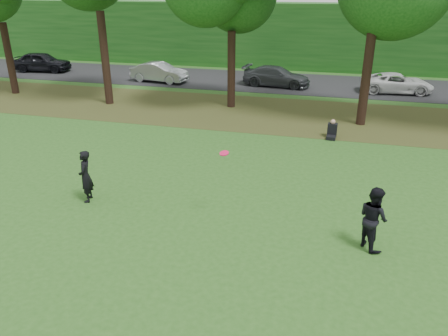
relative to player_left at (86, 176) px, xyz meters
name	(u,v)px	position (x,y,z in m)	size (l,w,h in m)	color
ground	(217,247)	(4.75, -1.56, -0.85)	(120.00, 120.00, 0.00)	#26531A
leaf_litter	(282,115)	(4.75, 11.44, -0.85)	(60.00, 7.00, 0.01)	#443118
street	(297,83)	(4.75, 19.44, -0.84)	(70.00, 7.00, 0.02)	black
far_hedge	(307,36)	(4.75, 25.44, 1.65)	(70.00, 3.00, 5.00)	#154814
player_left	(86,176)	(0.00, 0.00, 0.00)	(0.62, 0.41, 1.71)	black
player_right	(373,218)	(8.68, -0.51, 0.02)	(0.85, 0.66, 1.75)	black
parked_cars	(250,75)	(1.66, 18.10, -0.17)	(39.83, 3.37, 1.49)	black
frisbee	(224,153)	(4.52, 0.09, 1.20)	(0.32, 0.31, 0.12)	#F1144F
seated_person	(332,131)	(7.43, 8.32, -0.54)	(0.45, 0.75, 0.83)	black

